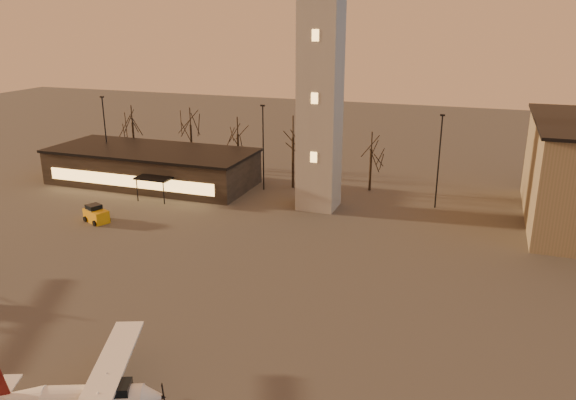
{
  "coord_description": "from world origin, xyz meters",
  "views": [
    {
      "loc": [
        16.23,
        -25.64,
        19.57
      ],
      "look_at": [
        2.53,
        13.0,
        6.25
      ],
      "focal_mm": 35.0,
      "sensor_mm": 36.0,
      "label": 1
    }
  ],
  "objects": [
    {
      "name": "service_cart",
      "position": [
        -19.77,
        18.02,
        0.66
      ],
      "size": [
        3.08,
        2.53,
        1.73
      ],
      "rotation": [
        0.0,
        0.0,
        -0.4
      ],
      "color": "orange",
      "rests_on": "ground"
    },
    {
      "name": "terminal",
      "position": [
        -21.99,
        31.98,
        2.16
      ],
      "size": [
        25.4,
        12.2,
        4.3
      ],
      "color": "black",
      "rests_on": "ground"
    },
    {
      "name": "control_tower",
      "position": [
        0.0,
        30.0,
        16.33
      ],
      "size": [
        6.8,
        6.8,
        32.6
      ],
      "color": "#9F9C97",
      "rests_on": "ground"
    },
    {
      "name": "ground",
      "position": [
        0.0,
        0.0,
        0.0
      ],
      "size": [
        220.0,
        220.0,
        0.0
      ],
      "primitive_type": "plane",
      "color": "#464341",
      "rests_on": "ground"
    },
    {
      "name": "tree_row",
      "position": [
        -13.7,
        39.16,
        5.94
      ],
      "size": [
        37.2,
        9.2,
        8.8
      ],
      "color": "black",
      "rests_on": "ground"
    },
    {
      "name": "light_poles",
      "position": [
        0.5,
        31.0,
        5.41
      ],
      "size": [
        58.5,
        12.25,
        10.14
      ],
      "color": "black",
      "rests_on": "ground"
    }
  ]
}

